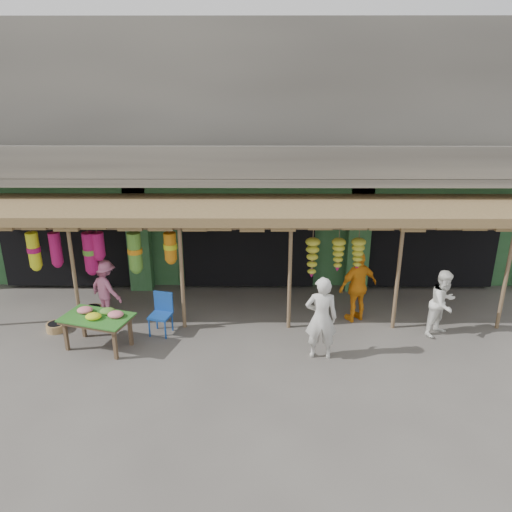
{
  "coord_description": "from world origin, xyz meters",
  "views": [
    {
      "loc": [
        0.28,
        -10.84,
        5.81
      ],
      "look_at": [
        0.21,
        1.0,
        1.38
      ],
      "focal_mm": 35.0,
      "sensor_mm": 36.0,
      "label": 1
    }
  ],
  "objects_px": {
    "person_right": "(443,303)",
    "person_shopper": "(106,289)",
    "person_vendor": "(358,286)",
    "flower_table": "(98,318)",
    "person_front": "(321,318)",
    "blue_chair": "(162,311)"
  },
  "relations": [
    {
      "from": "person_shopper",
      "to": "blue_chair",
      "type": "bearing_deg",
      "value": -174.79
    },
    {
      "from": "person_right",
      "to": "flower_table",
      "type": "bearing_deg",
      "value": 147.37
    },
    {
      "from": "person_right",
      "to": "person_shopper",
      "type": "xyz_separation_m",
      "value": [
        -8.01,
        0.87,
        -0.05
      ]
    },
    {
      "from": "flower_table",
      "to": "person_vendor",
      "type": "bearing_deg",
      "value": 29.88
    },
    {
      "from": "flower_table",
      "to": "blue_chair",
      "type": "height_order",
      "value": "blue_chair"
    },
    {
      "from": "blue_chair",
      "to": "person_front",
      "type": "distance_m",
      "value": 3.75
    },
    {
      "from": "blue_chair",
      "to": "person_vendor",
      "type": "bearing_deg",
      "value": 21.9
    },
    {
      "from": "person_right",
      "to": "person_shopper",
      "type": "distance_m",
      "value": 8.06
    },
    {
      "from": "flower_table",
      "to": "person_shopper",
      "type": "relative_size",
      "value": 1.12
    },
    {
      "from": "flower_table",
      "to": "blue_chair",
      "type": "relative_size",
      "value": 1.72
    },
    {
      "from": "person_front",
      "to": "person_vendor",
      "type": "bearing_deg",
      "value": -119.35
    },
    {
      "from": "person_shopper",
      "to": "person_front",
      "type": "bearing_deg",
      "value": -167.0
    },
    {
      "from": "person_front",
      "to": "person_shopper",
      "type": "height_order",
      "value": "person_front"
    },
    {
      "from": "flower_table",
      "to": "person_front",
      "type": "relative_size",
      "value": 0.9
    },
    {
      "from": "flower_table",
      "to": "person_front",
      "type": "distance_m",
      "value": 4.85
    },
    {
      "from": "person_vendor",
      "to": "person_shopper",
      "type": "height_order",
      "value": "person_vendor"
    },
    {
      "from": "person_front",
      "to": "person_vendor",
      "type": "height_order",
      "value": "person_front"
    },
    {
      "from": "person_right",
      "to": "blue_chair",
      "type": "bearing_deg",
      "value": 142.16
    },
    {
      "from": "person_front",
      "to": "person_shopper",
      "type": "distance_m",
      "value": 5.43
    },
    {
      "from": "person_vendor",
      "to": "person_shopper",
      "type": "bearing_deg",
      "value": -27.99
    },
    {
      "from": "blue_chair",
      "to": "person_right",
      "type": "height_order",
      "value": "person_right"
    },
    {
      "from": "person_vendor",
      "to": "person_shopper",
      "type": "xyz_separation_m",
      "value": [
        -6.18,
        0.17,
        -0.15
      ]
    }
  ]
}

